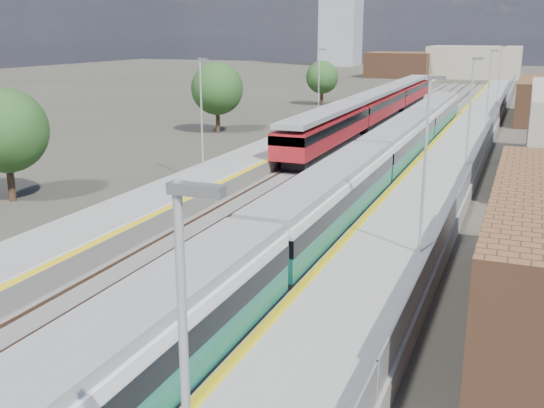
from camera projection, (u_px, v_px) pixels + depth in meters
The scene contains 11 objects.
ground at pixel (395, 153), 55.03m from camera, with size 320.00×320.00×0.00m, color #47443A.
ballast_bed at pixel (376, 147), 58.07m from camera, with size 10.50×155.00×0.06m, color #565451.
tracks at pixel (386, 143), 59.34m from camera, with size 8.96×160.00×0.17m.
platform_right at pixel (461, 147), 55.23m from camera, with size 4.70×155.00×8.52m.
platform_left at pixel (305, 137), 60.38m from camera, with size 4.30×155.00×8.52m.
buildings at pixel (395, 29), 138.09m from camera, with size 72.00×185.50×40.00m.
green_train at pixel (372, 164), 40.19m from camera, with size 2.66×74.29×2.93m.
red_train at pixel (377, 105), 71.75m from camera, with size 2.88×58.37×3.63m.
tree_a at pixel (5, 131), 38.45m from camera, with size 5.15×5.15×6.98m.
tree_b at pixel (217, 89), 64.92m from camera, with size 5.33×5.33×7.22m.
tree_c at pixel (322, 77), 89.97m from camera, with size 4.58×4.58×6.21m.
Camera 1 is at (10.34, -4.32, 10.19)m, focal length 42.00 mm.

